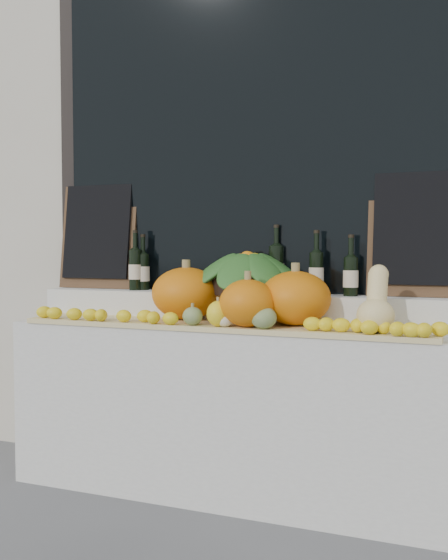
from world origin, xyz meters
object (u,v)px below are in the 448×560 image
at_px(pumpkin_left, 186,293).
at_px(wine_bottle_tall, 276,269).
at_px(produce_bowl, 247,272).
at_px(pumpkin_right, 295,298).
at_px(butternut_squash, 376,305).

distance_m(pumpkin_left, wine_bottle_tall, 0.50).
bearing_deg(pumpkin_left, produce_bowl, 28.19).
xyz_separation_m(pumpkin_left, pumpkin_right, (0.60, -0.04, -0.00)).
distance_m(produce_bowl, wine_bottle_tall, 0.16).
distance_m(pumpkin_right, produce_bowl, 0.38).
bearing_deg(butternut_squash, wine_bottle_tall, 147.10).
bearing_deg(pumpkin_left, pumpkin_right, -3.61).
xyz_separation_m(produce_bowl, wine_bottle_tall, (0.14, 0.08, 0.02)).
bearing_deg(pumpkin_right, pumpkin_left, 176.39).
bearing_deg(pumpkin_right, wine_bottle_tall, 123.04).
relative_size(pumpkin_left, butternut_squash, 1.21).
relative_size(pumpkin_right, butternut_squash, 1.16).
xyz_separation_m(butternut_squash, produce_bowl, (-0.71, 0.29, 0.13)).
height_order(pumpkin_right, produce_bowl, produce_bowl).
bearing_deg(pumpkin_left, wine_bottle_tall, 28.58).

